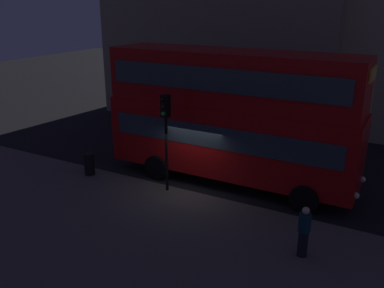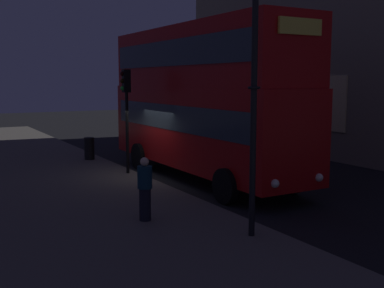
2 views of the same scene
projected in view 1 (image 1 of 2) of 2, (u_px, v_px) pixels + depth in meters
name	position (u px, v px, depth m)	size (l,w,h in m)	color
ground_plane	(194.00, 188.00, 17.45)	(80.00, 80.00, 0.00)	black
sidewalk_slab	(117.00, 245.00, 13.23)	(44.00, 9.02, 0.12)	#5B564F
double_decker_bus	(231.00, 111.00, 17.06)	(10.57, 2.82, 5.55)	#B20F0F
traffic_light_near_kerb	(166.00, 123.00, 16.05)	(0.34, 0.37, 3.92)	black
pedestrian	(304.00, 231.00, 12.35)	(0.37, 0.37, 1.62)	black
litter_bin	(89.00, 164.00, 18.33)	(0.45, 0.45, 0.98)	black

